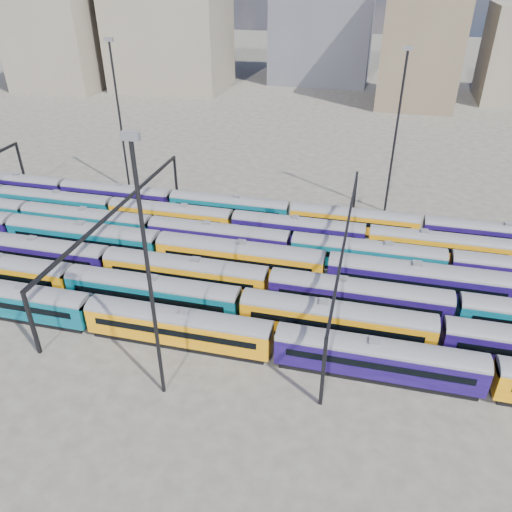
% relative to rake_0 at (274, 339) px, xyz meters
% --- Properties ---
extents(ground, '(500.00, 500.00, 0.00)m').
position_rel_rake_0_xyz_m(ground, '(-4.43, 15.00, -2.70)').
color(ground, '#45413A').
rests_on(ground, ground).
extents(rake_0, '(124.97, 3.05, 5.13)m').
position_rel_rake_0_xyz_m(rake_0, '(0.00, 0.00, 0.00)').
color(rake_0, black).
rests_on(rake_0, ground).
extents(rake_1, '(149.88, 3.13, 5.28)m').
position_rel_rake_0_xyz_m(rake_1, '(-15.64, 5.00, 0.08)').
color(rake_1, black).
rests_on(rake_1, ground).
extents(rake_2, '(127.67, 3.11, 5.25)m').
position_rel_rake_0_xyz_m(rake_2, '(-24.13, 10.00, 0.06)').
color(rake_2, black).
rests_on(rake_2, ground).
extents(rake_3, '(135.22, 3.30, 5.56)m').
position_rel_rake_0_xyz_m(rake_3, '(3.58, 15.00, 0.23)').
color(rake_3, black).
rests_on(rake_3, ground).
extents(rake_4, '(123.01, 3.00, 5.05)m').
position_rel_rake_0_xyz_m(rake_4, '(-1.91, 20.00, -0.04)').
color(rake_4, black).
rests_on(rake_4, ground).
extents(rake_5, '(137.77, 2.88, 4.84)m').
position_rel_rake_0_xyz_m(rake_5, '(-21.49, 25.00, -0.15)').
color(rake_5, black).
rests_on(rake_5, ground).
extents(rake_6, '(116.68, 2.85, 4.78)m').
position_rel_rake_0_xyz_m(rake_6, '(-3.82, 30.00, -0.18)').
color(rake_6, black).
rests_on(rake_6, ground).
extents(gantry_1, '(0.35, 40.35, 8.03)m').
position_rel_rake_0_xyz_m(gantry_1, '(-24.43, 15.00, 4.09)').
color(gantry_1, black).
rests_on(gantry_1, ground).
extents(gantry_2, '(0.35, 40.35, 8.03)m').
position_rel_rake_0_xyz_m(gantry_2, '(5.57, 15.00, 4.09)').
color(gantry_2, black).
rests_on(gantry_2, ground).
extents(mast_1, '(1.40, 0.50, 25.60)m').
position_rel_rake_0_xyz_m(mast_1, '(-34.43, 37.00, 11.27)').
color(mast_1, black).
rests_on(mast_1, ground).
extents(mast_2, '(1.40, 0.50, 25.60)m').
position_rel_rake_0_xyz_m(mast_2, '(-9.43, -7.00, 11.27)').
color(mast_2, black).
rests_on(mast_2, ground).
extents(mast_3, '(1.40, 0.50, 25.60)m').
position_rel_rake_0_xyz_m(mast_3, '(10.57, 39.00, 11.27)').
color(mast_3, black).
rests_on(mast_3, ground).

